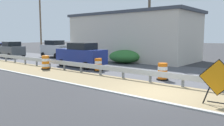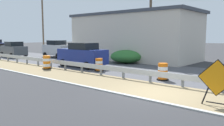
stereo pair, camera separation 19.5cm
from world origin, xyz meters
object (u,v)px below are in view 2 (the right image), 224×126
at_px(warning_sign_diamond, 217,80).
at_px(traffic_barrel_nearest, 163,73).
at_px(traffic_barrel_mid, 47,63).
at_px(car_trailing_far_lane, 82,55).
at_px(utility_pole_mid, 43,24).
at_px(traffic_barrel_close, 99,65).
at_px(utility_pole_near, 150,17).
at_px(car_trailing_near_lane, 57,49).
at_px(car_lead_far_lane, 14,49).

distance_m(warning_sign_diamond, traffic_barrel_nearest, 5.39).
bearing_deg(traffic_barrel_mid, car_trailing_far_lane, -22.47).
height_order(traffic_barrel_mid, utility_pole_mid, utility_pole_mid).
height_order(traffic_barrel_nearest, traffic_barrel_close, traffic_barrel_nearest).
height_order(traffic_barrel_mid, utility_pole_near, utility_pole_near).
bearing_deg(warning_sign_diamond, traffic_barrel_close, -114.67).
height_order(car_trailing_far_lane, utility_pole_near, utility_pole_near).
height_order(car_trailing_near_lane, car_trailing_far_lane, car_trailing_near_lane).
distance_m(traffic_barrel_mid, car_lead_far_lane, 12.88).
distance_m(traffic_barrel_nearest, utility_pole_mid, 26.09).
distance_m(traffic_barrel_nearest, car_lead_far_lane, 22.00).
relative_size(warning_sign_diamond, car_trailing_near_lane, 0.44).
distance_m(traffic_barrel_nearest, car_trailing_near_lane, 18.21).
xyz_separation_m(warning_sign_diamond, utility_pole_mid, (10.95, 28.77, 3.57)).
distance_m(car_trailing_near_lane, car_trailing_far_lane, 10.01).
distance_m(utility_pole_near, utility_pole_mid, 19.82).
relative_size(traffic_barrel_close, car_trailing_near_lane, 0.24).
height_order(utility_pole_near, utility_pole_mid, utility_pole_mid).
relative_size(car_trailing_near_lane, utility_pole_mid, 0.47).
height_order(warning_sign_diamond, traffic_barrel_mid, warning_sign_diamond).
distance_m(car_trailing_far_lane, utility_pole_near, 7.37).
xyz_separation_m(traffic_barrel_close, utility_pole_near, (6.34, -0.66, 4.05)).
bearing_deg(utility_pole_near, car_lead_far_lane, 106.22).
relative_size(traffic_barrel_close, car_trailing_far_lane, 0.21).
bearing_deg(car_trailing_far_lane, traffic_barrel_close, 163.09).
relative_size(car_trailing_near_lane, car_trailing_far_lane, 0.89).
relative_size(car_trailing_near_lane, utility_pole_near, 0.48).
bearing_deg(car_lead_far_lane, warning_sign_diamond, 171.24).
bearing_deg(car_trailing_far_lane, traffic_barrel_nearest, 173.40).
relative_size(warning_sign_diamond, traffic_barrel_close, 1.85).
distance_m(warning_sign_diamond, car_trailing_far_lane, 13.21).
distance_m(warning_sign_diamond, car_trailing_near_lane, 23.20).
bearing_deg(utility_pole_mid, car_lead_far_lane, -156.30).
relative_size(utility_pole_near, utility_pole_mid, 0.98).
distance_m(traffic_barrel_close, utility_pole_near, 7.55).
xyz_separation_m(car_lead_far_lane, utility_pole_mid, (6.11, 2.68, 3.60)).
distance_m(traffic_barrel_mid, car_trailing_near_lane, 10.55).
height_order(traffic_barrel_close, car_trailing_near_lane, car_trailing_near_lane).
relative_size(traffic_barrel_mid, car_trailing_far_lane, 0.24).
height_order(warning_sign_diamond, traffic_barrel_nearest, warning_sign_diamond).
distance_m(warning_sign_diamond, utility_pole_mid, 30.99).
bearing_deg(traffic_barrel_nearest, car_lead_far_lane, 86.27).
distance_m(car_trailing_near_lane, utility_pole_mid, 8.36).
distance_m(traffic_barrel_nearest, utility_pole_near, 8.99).
xyz_separation_m(traffic_barrel_nearest, utility_pole_near, (6.41, 4.85, 4.02)).
bearing_deg(traffic_barrel_nearest, car_trailing_near_lane, 74.29).
xyz_separation_m(traffic_barrel_nearest, utility_pole_mid, (7.55, 24.63, 4.12)).
height_order(traffic_barrel_nearest, utility_pole_near, utility_pole_near).
relative_size(traffic_barrel_mid, utility_pole_mid, 0.13).
height_order(car_trailing_near_lane, utility_pole_mid, utility_pole_mid).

